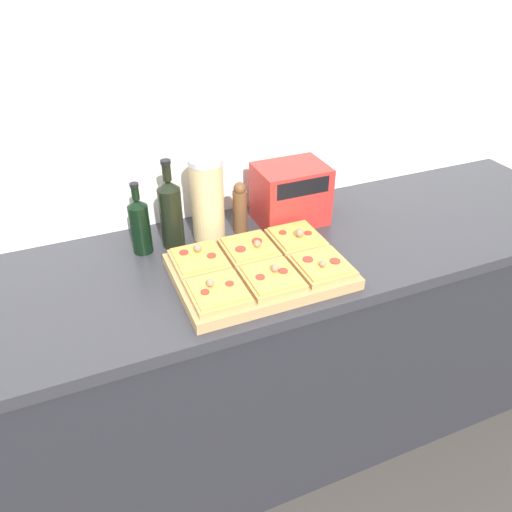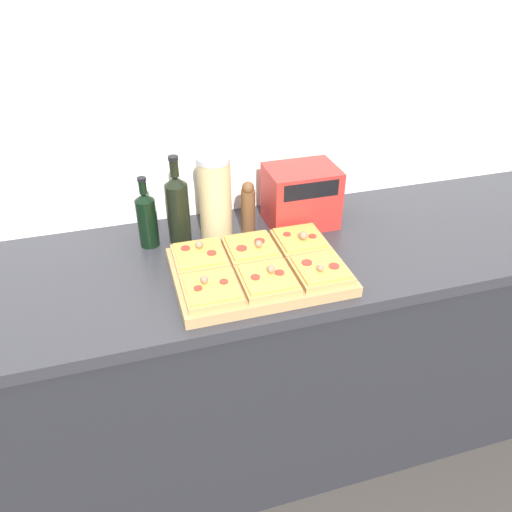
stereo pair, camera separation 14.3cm
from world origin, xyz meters
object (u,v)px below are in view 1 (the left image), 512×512
Objects in this scene: cutting_board at (260,271)px; pepper_mill at (240,208)px; grain_jar_tall at (207,199)px; olive_oil_bottle at (140,225)px; toaster_oven at (291,194)px; wine_bottle at (171,212)px.

pepper_mill is (0.04, 0.28, 0.07)m from cutting_board.
cutting_board is 0.31m from grain_jar_tall.
cutting_board is 2.10× the size of olive_oil_bottle.
toaster_oven is at bearing -0.25° from pepper_mill.
grain_jar_tall reaches higher than olive_oil_bottle.
wine_bottle is at bearing -180.00° from grain_jar_tall.
wine_bottle is 0.43m from toaster_oven.
toaster_oven reaches higher than pepper_mill.
wine_bottle is 1.64× the size of pepper_mill.
pepper_mill reaches higher than cutting_board.
olive_oil_bottle is 0.54m from toaster_oven.
toaster_oven is (0.31, -0.00, -0.04)m from grain_jar_tall.
cutting_board is at bearing -99.18° from pepper_mill.
wine_bottle reaches higher than toaster_oven.
olive_oil_bottle is 0.11m from wine_bottle.
olive_oil_bottle is 0.34m from pepper_mill.
cutting_board is 0.29m from pepper_mill.
cutting_board is 1.78× the size of grain_jar_tall.
olive_oil_bottle is (-0.30, 0.28, 0.08)m from cutting_board.
grain_jar_tall is at bearing 179.84° from toaster_oven.
olive_oil_bottle is 0.92× the size of toaster_oven.
toaster_oven reaches higher than cutting_board.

